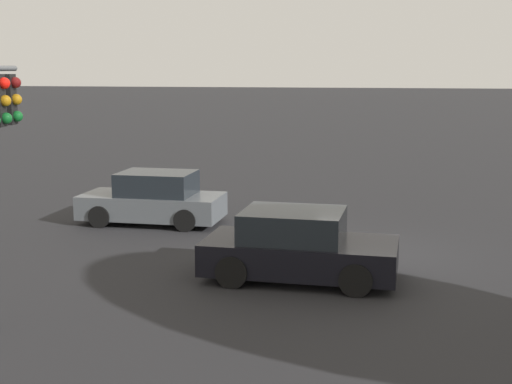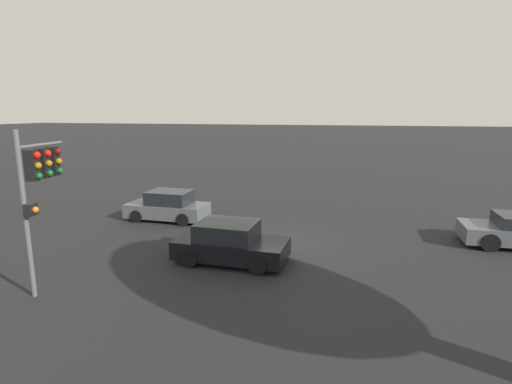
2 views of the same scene
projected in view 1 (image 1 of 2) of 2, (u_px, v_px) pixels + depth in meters
ground_plane at (366, 253)px, 17.01m from camera, size 300.00×300.00×0.00m
crossing_car_0 at (154, 200)px, 20.22m from camera, size 3.98×1.90×1.48m
crossing_car_1 at (298, 247)px, 14.84m from camera, size 4.03×2.11×1.46m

